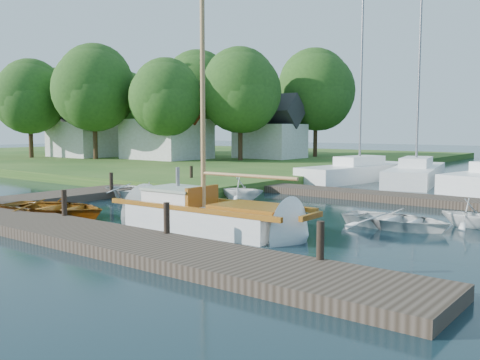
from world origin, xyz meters
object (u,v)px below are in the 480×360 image
Objects in this scene: marina_boat_1 at (416,173)px; tree_6 at (53,101)px; tender_a at (139,189)px; tree_2 at (166,98)px; mooring_post_5 at (191,174)px; tender_d at (471,211)px; tree_5 at (124,103)px; tree_0 at (30,97)px; house_a at (167,128)px; sailboat at (213,219)px; tree_7 at (316,90)px; house_c at (270,133)px; tree_3 at (241,91)px; house_b at (85,130)px; tree_1 at (94,88)px; mooring_post_3 at (320,240)px; tender_b at (241,187)px; mooring_post_4 at (111,182)px; dinghy at (54,205)px; tender_c at (396,217)px; marina_boat_0 at (359,171)px; tree_4 at (199,91)px; mooring_post_1 at (64,203)px; mooring_post_2 at (167,218)px.

marina_boat_1 is 1.24× the size of tree_6.
tree_2 is (-12.10, 13.45, 4.85)m from tender_a.
mooring_post_5 is 31.42m from tree_6.
tree_5 reaches higher than tender_d.
tree_0 is at bearing -90.00° from tree_5.
sailboat is at bearing -41.60° from house_a.
tree_5 is at bearing -161.57° from tree_7.
tree_2 is at bearing -116.57° from tree_7.
house_c reaches higher than tender_a.
tree_6 is (-43.02, 13.69, 5.15)m from tender_d.
sailboat is 26.41m from tree_3.
tree_2 reaches higher than house_a.
house_b is at bearing 82.94° from tender_d.
marina_boat_1 is 1.14× the size of tree_1.
tree_0 is at bearing 157.31° from mooring_post_3.
tree_0 is at bearing -45.00° from tree_6.
marina_boat_1 is (3.35, 11.28, 0.03)m from tender_b.
tender_b is 22.42m from house_c.
dinghy is (2.44, -4.37, -0.29)m from mooring_post_4.
sailboat is at bearing -58.51° from house_c.
mooring_post_3 reaches higher than tender_b.
mooring_post_3 is 5.91m from tender_c.
house_a is 3.61m from tree_2.
marina_boat_1 is at bearing 49.00° from mooring_post_5.
tender_b is at bearing 119.01° from sailboat.
tree_6 is at bearing 151.04° from mooring_post_4.
tree_7 is (8.00, 10.05, 3.24)m from house_a.
tender_b is 0.24× the size of tree_0.
tender_b is at bearing -31.61° from tree_5.
marina_boat_0 is at bearing 3.64° from tree_1.
tree_7 reaches higher than tree_5.
tree_6 is at bearing -174.81° from tree_3.
mooring_post_3 is at bearing -177.79° from marina_boat_1.
marina_boat_0 is 1.04× the size of tree_4.
tree_0 is (-27.00, 15.05, 4.83)m from mooring_post_1.
mooring_post_2 is at bearing -111.56° from dinghy.
dinghy is 11.17m from tender_c.
mooring_post_1 is 26.05m from tree_3.
marina_boat_1 is at bearing -29.64° from tender_b.
sailboat reaches higher than mooring_post_5.
house_a reaches higher than tender_c.
tender_a is at bearing 172.87° from marina_boat_0.
house_b is at bearing 147.22° from mooring_post_2.
tree_3 is (-15.21, 20.88, 5.47)m from sailboat.
tree_7 is at bearing 63.43° from tree_2.
mooring_post_5 is 0.10× the size of tree_0.
tree_2 is (-11.00, 9.05, 4.55)m from mooring_post_5.
marina_boat_1 is (8.07, 14.28, -0.14)m from mooring_post_4.
mooring_post_3 reaches higher than dinghy.
sailboat is 39.03m from tree_5.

